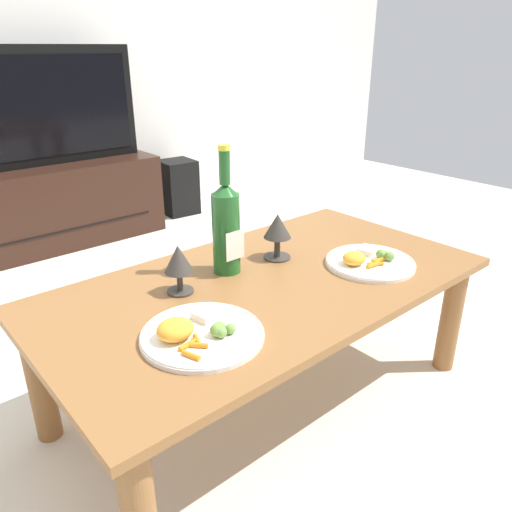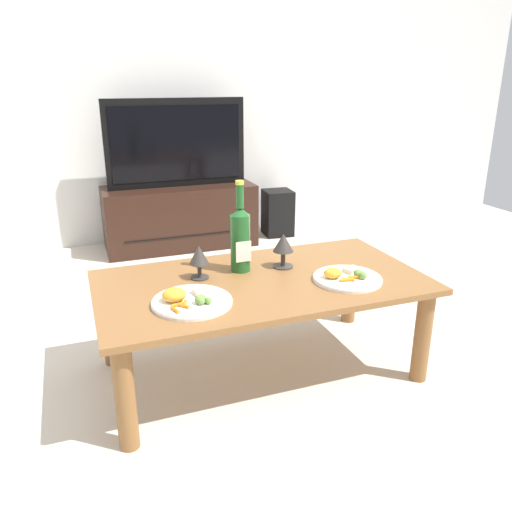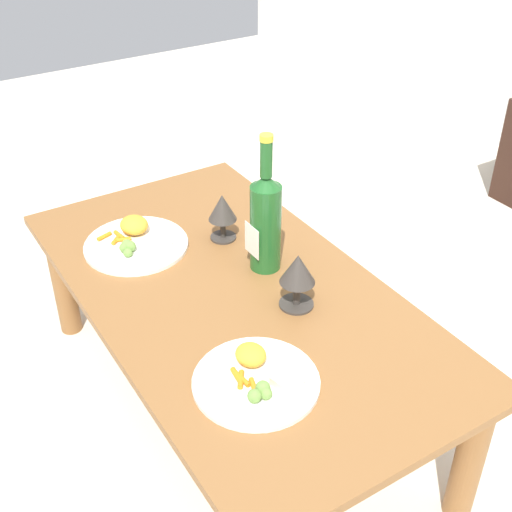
% 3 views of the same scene
% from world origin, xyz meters
% --- Properties ---
extents(ground_plane, '(6.40, 6.40, 0.00)m').
position_xyz_m(ground_plane, '(0.00, 0.00, 0.00)').
color(ground_plane, beige).
extents(dining_table, '(1.33, 0.71, 0.43)m').
position_xyz_m(dining_table, '(0.00, 0.00, 0.36)').
color(dining_table, brown).
rests_on(dining_table, ground_plane).
extents(tv_stand, '(1.10, 0.42, 0.46)m').
position_xyz_m(tv_stand, '(0.05, 1.83, 0.23)').
color(tv_stand, black).
rests_on(tv_stand, ground_plane).
extents(tv_screen, '(1.00, 0.05, 0.61)m').
position_xyz_m(tv_screen, '(0.05, 1.82, 0.77)').
color(tv_screen, black).
rests_on(tv_screen, tv_stand).
extents(floor_speaker, '(0.23, 0.23, 0.36)m').
position_xyz_m(floor_speaker, '(0.85, 1.84, 0.18)').
color(floor_speaker, black).
rests_on(floor_speaker, ground_plane).
extents(wine_bottle, '(0.08, 0.09, 0.39)m').
position_xyz_m(wine_bottle, '(-0.05, 0.13, 0.58)').
color(wine_bottle, '#1E5923').
rests_on(wine_bottle, dining_table).
extents(goblet_left, '(0.08, 0.08, 0.14)m').
position_xyz_m(goblet_left, '(-0.23, 0.10, 0.52)').
color(goblet_left, '#38332D').
rests_on(goblet_left, dining_table).
extents(goblet_right, '(0.09, 0.09, 0.15)m').
position_xyz_m(goblet_right, '(0.14, 0.10, 0.53)').
color(goblet_right, '#38332D').
rests_on(goblet_right, dining_table).
extents(dinner_plate_left, '(0.30, 0.30, 0.06)m').
position_xyz_m(dinner_plate_left, '(-0.33, -0.13, 0.44)').
color(dinner_plate_left, white).
rests_on(dinner_plate_left, dining_table).
extents(dinner_plate_right, '(0.28, 0.28, 0.05)m').
position_xyz_m(dinner_plate_right, '(0.32, -0.13, 0.44)').
color(dinner_plate_right, white).
rests_on(dinner_plate_right, dining_table).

